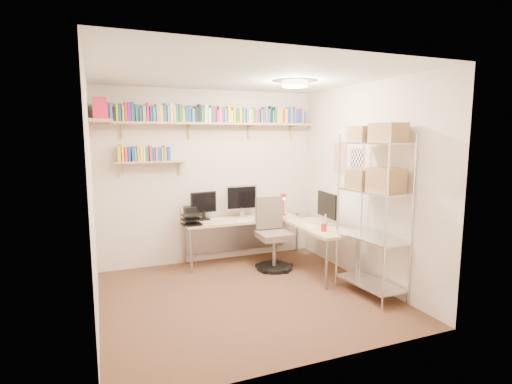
# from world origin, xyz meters

# --- Properties ---
(ground) EXTENTS (3.20, 3.20, 0.00)m
(ground) POSITION_xyz_m (0.00, 0.00, 0.00)
(ground) COLOR #442C1D
(ground) RESTS_ON ground
(room_shell) EXTENTS (3.24, 3.04, 2.52)m
(room_shell) POSITION_xyz_m (0.00, 0.00, 1.55)
(room_shell) COLOR beige
(room_shell) RESTS_ON ground
(wall_shelves) EXTENTS (3.12, 1.09, 0.80)m
(wall_shelves) POSITION_xyz_m (-0.42, 1.30, 2.03)
(wall_shelves) COLOR tan
(wall_shelves) RESTS_ON ground
(corner_desk) EXTENTS (1.98, 1.70, 1.13)m
(corner_desk) POSITION_xyz_m (0.49, 1.00, 0.64)
(corner_desk) COLOR tan
(corner_desk) RESTS_ON ground
(office_chair) EXTENTS (0.52, 0.53, 1.00)m
(office_chair) POSITION_xyz_m (0.70, 0.81, 0.42)
(office_chair) COLOR black
(office_chair) RESTS_ON ground
(wire_rack) EXTENTS (0.46, 0.84, 1.99)m
(wire_rack) POSITION_xyz_m (1.36, -0.51, 1.43)
(wire_rack) COLOR silver
(wire_rack) RESTS_ON ground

